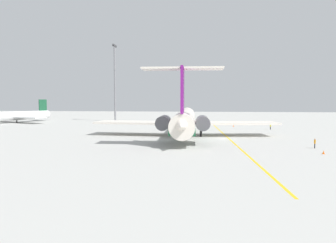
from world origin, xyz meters
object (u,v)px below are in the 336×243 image
airliner_mid_left (15,116)px  ground_crew_near_tail (315,142)px  safety_cone_nose (233,126)px  safety_cone_wingtip (323,152)px  light_mast (115,80)px  ground_crew_near_nose (270,126)px  main_jetliner (185,120)px

airliner_mid_left → ground_crew_near_tail: bearing=84.5°
safety_cone_nose → safety_cone_wingtip: 49.66m
airliner_mid_left → light_mast: light_mast is taller
airliner_mid_left → ground_crew_near_nose: 88.25m
ground_crew_near_nose → safety_cone_nose: bearing=-80.6°
light_mast → airliner_mid_left: bearing=105.7°
airliner_mid_left → light_mast: 38.28m
airliner_mid_left → ground_crew_near_nose: size_ratio=15.01×
safety_cone_nose → safety_cone_wingtip: size_ratio=1.00×
airliner_mid_left → ground_crew_near_tail: size_ratio=15.62×
ground_crew_near_tail → safety_cone_wingtip: (-5.91, 0.62, -0.81)m
safety_cone_wingtip → airliner_mid_left: bearing=56.3°
main_jetliner → safety_cone_nose: main_jetliner is taller
safety_cone_wingtip → main_jetliner: bearing=47.0°
safety_cone_nose → light_mast: size_ratio=0.02×
safety_cone_nose → airliner_mid_left: bearing=83.4°
ground_crew_near_tail → safety_cone_nose: ground_crew_near_tail is taller
main_jetliner → light_mast: bearing=30.5°
light_mast → ground_crew_near_tail: bearing=-139.5°
main_jetliner → airliner_mid_left: bearing=58.5°
ground_crew_near_tail → light_mast: bearing=-54.1°
safety_cone_nose → safety_cone_wingtip: (-48.75, -9.44, 0.00)m
ground_crew_near_nose → safety_cone_wingtip: size_ratio=3.25×
ground_crew_near_tail → light_mast: 82.21m
ground_crew_near_tail → safety_cone_nose: bearing=-81.5°
airliner_mid_left → safety_cone_nose: bearing=108.6°
main_jetliner → safety_cone_wingtip: (-21.23, -22.74, -3.55)m
main_jetliner → safety_cone_wingtip: bearing=-134.8°
main_jetliner → ground_crew_near_tail: (-15.32, -23.36, -2.74)m
ground_crew_near_tail → safety_cone_nose: (42.84, 10.06, -0.81)m
main_jetliner → ground_crew_near_tail: main_jetliner is taller
airliner_mid_left → safety_cone_nose: airliner_mid_left is taller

